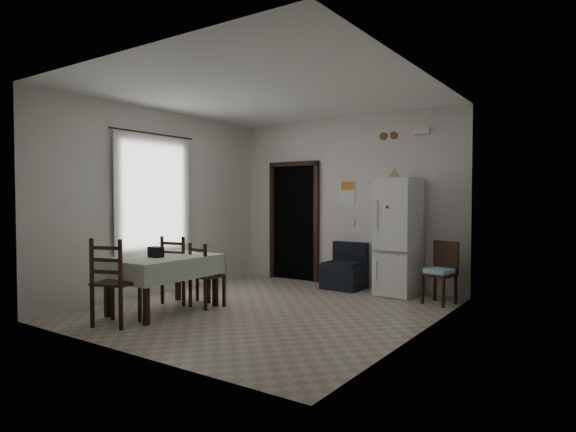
{
  "coord_description": "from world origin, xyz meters",
  "views": [
    {
      "loc": [
        3.9,
        -5.16,
        1.49
      ],
      "look_at": [
        0.0,
        0.5,
        1.25
      ],
      "focal_mm": 30.0,
      "sensor_mm": 36.0,
      "label": 1
    }
  ],
  "objects_px": {
    "fridge": "(398,237)",
    "dining_chair_far_left": "(180,269)",
    "dining_chair_near_head": "(116,281)",
    "navy_seat": "(344,266)",
    "dining_chair_far_right": "(207,275)",
    "dining_table": "(164,284)",
    "corner_chair": "(439,273)"
  },
  "relations": [
    {
      "from": "navy_seat",
      "to": "corner_chair",
      "type": "xyz_separation_m",
      "value": [
        1.66,
        -0.28,
        0.06
      ]
    },
    {
      "from": "dining_chair_far_right",
      "to": "navy_seat",
      "type": "bearing_deg",
      "value": -105.01
    },
    {
      "from": "fridge",
      "to": "dining_chair_far_left",
      "type": "bearing_deg",
      "value": -132.47
    },
    {
      "from": "fridge",
      "to": "corner_chair",
      "type": "relative_size",
      "value": 2.05
    },
    {
      "from": "dining_table",
      "to": "dining_chair_far_right",
      "type": "xyz_separation_m",
      "value": [
        0.29,
        0.52,
        0.08
      ]
    },
    {
      "from": "corner_chair",
      "to": "dining_chair_far_right",
      "type": "distance_m",
      "value": 3.27
    },
    {
      "from": "fridge",
      "to": "dining_table",
      "type": "distance_m",
      "value": 3.57
    },
    {
      "from": "navy_seat",
      "to": "corner_chair",
      "type": "height_order",
      "value": "corner_chair"
    },
    {
      "from": "dining_table",
      "to": "navy_seat",
      "type": "bearing_deg",
      "value": 65.21
    },
    {
      "from": "navy_seat",
      "to": "dining_table",
      "type": "distance_m",
      "value": 3.05
    },
    {
      "from": "dining_chair_far_left",
      "to": "dining_chair_far_right",
      "type": "height_order",
      "value": "dining_chair_far_left"
    },
    {
      "from": "dining_chair_near_head",
      "to": "navy_seat",
      "type": "bearing_deg",
      "value": -126.66
    },
    {
      "from": "dining_table",
      "to": "dining_chair_near_head",
      "type": "xyz_separation_m",
      "value": [
        0.08,
        -0.79,
        0.15
      ]
    },
    {
      "from": "navy_seat",
      "to": "corner_chair",
      "type": "relative_size",
      "value": 0.86
    },
    {
      "from": "corner_chair",
      "to": "dining_chair_far_left",
      "type": "height_order",
      "value": "dining_chair_far_left"
    },
    {
      "from": "navy_seat",
      "to": "dining_chair_far_right",
      "type": "bearing_deg",
      "value": -110.55
    },
    {
      "from": "navy_seat",
      "to": "dining_chair_far_left",
      "type": "relative_size",
      "value": 0.79
    },
    {
      "from": "corner_chair",
      "to": "dining_chair_near_head",
      "type": "relative_size",
      "value": 0.85
    },
    {
      "from": "dining_chair_far_left",
      "to": "dining_chair_far_right",
      "type": "distance_m",
      "value": 0.53
    },
    {
      "from": "fridge",
      "to": "dining_chair_near_head",
      "type": "relative_size",
      "value": 1.75
    },
    {
      "from": "corner_chair",
      "to": "dining_table",
      "type": "bearing_deg",
      "value": -125.07
    },
    {
      "from": "navy_seat",
      "to": "dining_chair_far_left",
      "type": "xyz_separation_m",
      "value": [
        -1.45,
        -2.29,
        0.1
      ]
    },
    {
      "from": "dining_table",
      "to": "dining_chair_near_head",
      "type": "height_order",
      "value": "dining_chair_near_head"
    },
    {
      "from": "fridge",
      "to": "dining_chair_far_right",
      "type": "relative_size",
      "value": 2.04
    },
    {
      "from": "dining_chair_far_left",
      "to": "dining_chair_near_head",
      "type": "relative_size",
      "value": 0.93
    },
    {
      "from": "dining_chair_far_left",
      "to": "dining_chair_near_head",
      "type": "xyz_separation_m",
      "value": [
        0.32,
        -1.29,
        0.04
      ]
    },
    {
      "from": "dining_chair_near_head",
      "to": "dining_chair_far_left",
      "type": "bearing_deg",
      "value": -95.36
    },
    {
      "from": "dining_chair_far_right",
      "to": "dining_chair_near_head",
      "type": "distance_m",
      "value": 1.32
    },
    {
      "from": "dining_chair_far_right",
      "to": "corner_chair",
      "type": "bearing_deg",
      "value": -135.24
    },
    {
      "from": "dining_chair_far_right",
      "to": "dining_chair_near_head",
      "type": "relative_size",
      "value": 0.86
    },
    {
      "from": "corner_chair",
      "to": "dining_chair_far_right",
      "type": "xyz_separation_m",
      "value": [
        -2.58,
        -2.01,
        0.0
      ]
    },
    {
      "from": "corner_chair",
      "to": "dining_chair_near_head",
      "type": "xyz_separation_m",
      "value": [
        -2.8,
        -3.31,
        0.08
      ]
    }
  ]
}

